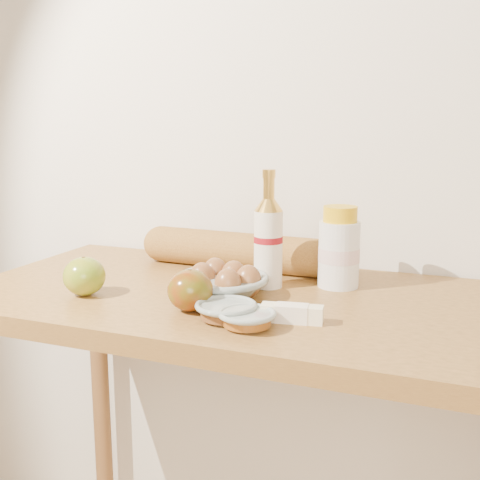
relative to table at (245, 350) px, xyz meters
name	(u,v)px	position (x,y,z in m)	size (l,w,h in m)	color
back_wall	(294,101)	(0.00, 0.33, 0.52)	(3.50, 0.02, 2.60)	silver
table	(245,350)	(0.00, 0.00, 0.00)	(1.20, 0.60, 0.90)	#A17134
bourbon_bottle	(268,240)	(0.03, 0.07, 0.23)	(0.07, 0.07, 0.25)	beige
cream_bottle	(339,250)	(0.17, 0.13, 0.20)	(0.11, 0.11, 0.18)	silver
egg_bowl	(223,283)	(-0.04, -0.03, 0.15)	(0.25, 0.25, 0.07)	gray
baguette	(242,251)	(-0.08, 0.19, 0.17)	(0.54, 0.11, 0.09)	#A57432
apple_yellowgreen	(84,276)	(-0.31, -0.13, 0.16)	(0.09, 0.09, 0.08)	#A08D20
apple_redgreen_front	(190,290)	(-0.06, -0.14, 0.16)	(0.10, 0.10, 0.08)	maroon
sugar_bowl	(226,311)	(0.03, -0.17, 0.14)	(0.15, 0.15, 0.03)	gray
syrup_bowl	(247,319)	(0.08, -0.19, 0.14)	(0.14, 0.14, 0.03)	#8D9A94
butter_stick	(292,314)	(0.14, -0.13, 0.14)	(0.11, 0.05, 0.03)	#F5E9BE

